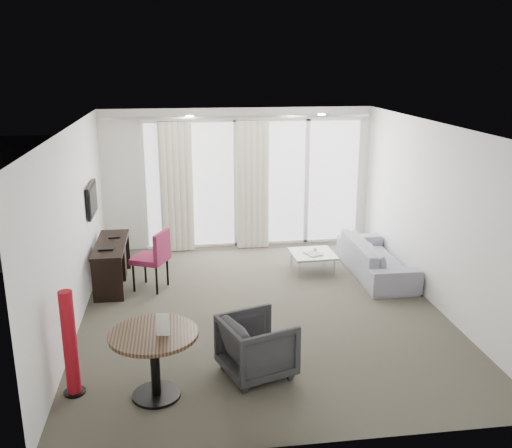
{
  "coord_description": "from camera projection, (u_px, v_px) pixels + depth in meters",
  "views": [
    {
      "loc": [
        -1.11,
        -7.4,
        3.44
      ],
      "look_at": [
        0.0,
        0.6,
        1.1
      ],
      "focal_mm": 40.0,
      "sensor_mm": 36.0,
      "label": 1
    }
  ],
  "objects": [
    {
      "name": "terrace_slab",
      "position": [
        245.0,
        225.0,
        12.48
      ],
      "size": [
        5.6,
        3.0,
        0.12
      ],
      "primitive_type": "cube",
      "color": "#4D4D50",
      "rests_on": "ground"
    },
    {
      "name": "round_table",
      "position": [
        155.0,
        365.0,
        5.95
      ],
      "size": [
        1.21,
        1.21,
        0.74
      ],
      "primitive_type": null,
      "rotation": [
        0.0,
        0.0,
        -0.41
      ],
      "color": "#402C1C",
      "rests_on": "floor"
    },
    {
      "name": "curtain_right",
      "position": [
        253.0,
        185.0,
        10.53
      ],
      "size": [
        0.6,
        0.2,
        2.38
      ],
      "primitive_type": null,
      "color": "beige",
      "rests_on": "ground"
    },
    {
      "name": "window_panel",
      "position": [
        254.0,
        183.0,
        10.69
      ],
      "size": [
        4.0,
        0.02,
        2.38
      ],
      "primitive_type": null,
      "color": "white",
      "rests_on": "ground"
    },
    {
      "name": "downlight_b",
      "position": [
        322.0,
        115.0,
        9.11
      ],
      "size": [
        0.12,
        0.12,
        0.02
      ],
      "primitive_type": "cylinder",
      "color": "#FFE0B2",
      "rests_on": "ceiling"
    },
    {
      "name": "rattan_table",
      "position": [
        294.0,
        211.0,
        12.49
      ],
      "size": [
        0.51,
        0.51,
        0.49
      ],
      "primitive_type": null,
      "rotation": [
        0.0,
        0.0,
        -0.04
      ],
      "color": "brown",
      "rests_on": "terrace_slab"
    },
    {
      "name": "remote",
      "position": [
        315.0,
        248.0,
        9.64
      ],
      "size": [
        0.09,
        0.17,
        0.02
      ],
      "primitive_type": null,
      "rotation": [
        0.0,
        0.0,
        -0.22
      ],
      "color": "black",
      "rests_on": "coffee_table"
    },
    {
      "name": "menu_card",
      "position": [
        163.0,
        337.0,
        5.8
      ],
      "size": [
        0.13,
        0.04,
        0.24
      ],
      "primitive_type": null,
      "rotation": [
        0.0,
        0.0,
        -0.14
      ],
      "color": "white",
      "rests_on": "round_table"
    },
    {
      "name": "sofa",
      "position": [
        376.0,
        258.0,
        9.38
      ],
      "size": [
        0.78,
        2.0,
        0.58
      ],
      "primitive_type": "imported",
      "rotation": [
        0.0,
        0.0,
        1.57
      ],
      "color": "gray",
      "rests_on": "floor"
    },
    {
      "name": "red_lamp",
      "position": [
        70.0,
        343.0,
        5.95
      ],
      "size": [
        0.28,
        0.28,
        1.17
      ],
      "primitive_type": "cylinder",
      "rotation": [
        0.0,
        0.0,
        -0.21
      ],
      "color": "maroon",
      "rests_on": "floor"
    },
    {
      "name": "balustrade",
      "position": [
        238.0,
        186.0,
        13.71
      ],
      "size": [
        5.5,
        0.06,
        1.05
      ],
      "primitive_type": null,
      "color": "#B2B2B7",
      "rests_on": "terrace_slab"
    },
    {
      "name": "wall_right",
      "position": [
        435.0,
        215.0,
        8.12
      ],
      "size": [
        0.0,
        6.0,
        2.6
      ],
      "primitive_type": "cube",
      "color": "silver",
      "rests_on": "ground"
    },
    {
      "name": "rattan_chair_b",
      "position": [
        317.0,
        198.0,
        13.05
      ],
      "size": [
        0.65,
        0.65,
        0.76
      ],
      "primitive_type": null,
      "rotation": [
        0.0,
        0.0,
        0.33
      ],
      "color": "brown",
      "rests_on": "terrace_slab"
    },
    {
      "name": "tub_armchair",
      "position": [
        257.0,
        346.0,
        6.4
      ],
      "size": [
        0.95,
        0.93,
        0.68
      ],
      "primitive_type": "imported",
      "rotation": [
        0.0,
        0.0,
        1.9
      ],
      "color": "#2A2A2C",
      "rests_on": "floor"
    },
    {
      "name": "rattan_chair_a",
      "position": [
        260.0,
        204.0,
        12.48
      ],
      "size": [
        0.66,
        0.66,
        0.78
      ],
      "primitive_type": null,
      "rotation": [
        0.0,
        0.0,
        0.28
      ],
      "color": "brown",
      "rests_on": "terrace_slab"
    },
    {
      "name": "floor",
      "position": [
        262.0,
        309.0,
        8.15
      ],
      "size": [
        5.0,
        6.0,
        0.0
      ],
      "primitive_type": "cube",
      "color": "#464236",
      "rests_on": "ground"
    },
    {
      "name": "curtain_track",
      "position": [
        239.0,
        117.0,
        10.15
      ],
      "size": [
        4.8,
        0.04,
        0.04
      ],
      "primitive_type": null,
      "color": "#B2B2B7",
      "rests_on": "ceiling"
    },
    {
      "name": "curtain_left",
      "position": [
        177.0,
        188.0,
        10.34
      ],
      "size": [
        0.6,
        0.2,
        2.38
      ],
      "primitive_type": null,
      "color": "beige",
      "rests_on": "ground"
    },
    {
      "name": "tv",
      "position": [
        92.0,
        199.0,
        8.83
      ],
      "size": [
        0.05,
        0.8,
        0.5
      ],
      "primitive_type": null,
      "color": "black",
      "rests_on": "wall_left"
    },
    {
      "name": "downlight_a",
      "position": [
        190.0,
        116.0,
        8.83
      ],
      "size": [
        0.12,
        0.12,
        0.02
      ],
      "primitive_type": "cylinder",
      "color": "#FFE0B2",
      "rests_on": "ceiling"
    },
    {
      "name": "magazine",
      "position": [
        313.0,
        252.0,
        9.48
      ],
      "size": [
        0.32,
        0.35,
        0.02
      ],
      "primitive_type": null,
      "rotation": [
        0.0,
        0.0,
        0.38
      ],
      "color": "gray",
      "rests_on": "coffee_table"
    },
    {
      "name": "wall_front",
      "position": [
        313.0,
        316.0,
        4.93
      ],
      "size": [
        5.0,
        0.0,
        2.6
      ],
      "primitive_type": "cube",
      "color": "silver",
      "rests_on": "ground"
    },
    {
      "name": "coffee_table",
      "position": [
        312.0,
        262.0,
        9.59
      ],
      "size": [
        0.73,
        0.73,
        0.32
      ],
      "primitive_type": null,
      "rotation": [
        0.0,
        0.0,
        0.04
      ],
      "color": "gray",
      "rests_on": "floor"
    },
    {
      "name": "desk",
      "position": [
        112.0,
        264.0,
        8.96
      ],
      "size": [
        0.46,
        1.47,
        0.69
      ],
      "primitive_type": null,
      "color": "black",
      "rests_on": "floor"
    },
    {
      "name": "ceiling",
      "position": [
        262.0,
        126.0,
        7.42
      ],
      "size": [
        5.0,
        6.0,
        0.0
      ],
      "primitive_type": "cube",
      "color": "white",
      "rests_on": "ground"
    },
    {
      "name": "wall_left",
      "position": [
        73.0,
        229.0,
        7.45
      ],
      "size": [
        0.0,
        6.0,
        2.6
      ],
      "primitive_type": "cube",
      "color": "silver",
      "rests_on": "ground"
    },
    {
      "name": "desk_chair",
      "position": [
        150.0,
        260.0,
        8.77
      ],
      "size": [
        0.67,
        0.65,
        0.94
      ],
      "primitive_type": null,
      "rotation": [
        0.0,
        0.0,
        -0.42
      ],
      "color": "maroon",
      "rests_on": "floor"
    },
    {
      "name": "window_frame",
      "position": [
        254.0,
        183.0,
        10.68
      ],
      "size": [
        4.1,
        0.06,
        2.44
      ],
      "primitive_type": null,
      "color": "white",
      "rests_on": "ground"
    }
  ]
}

